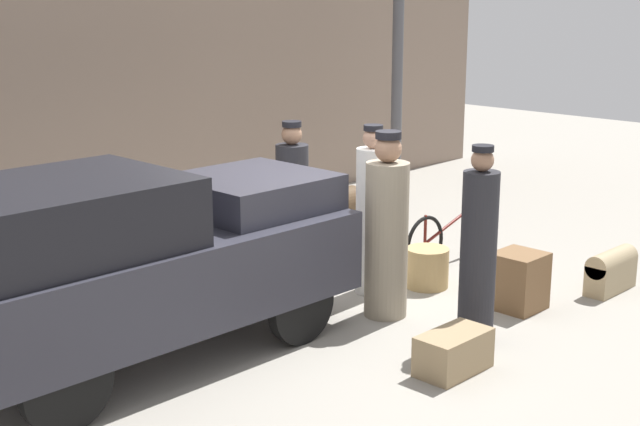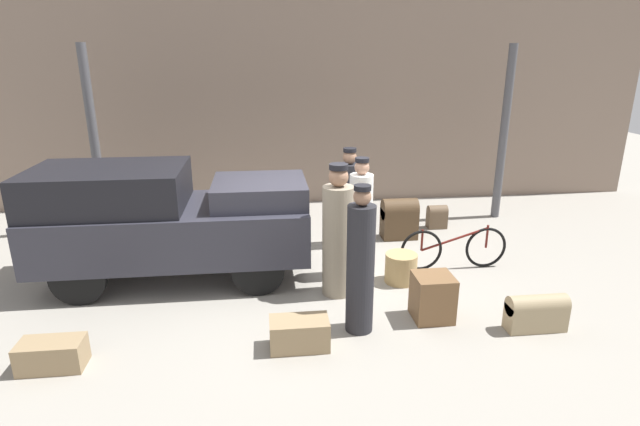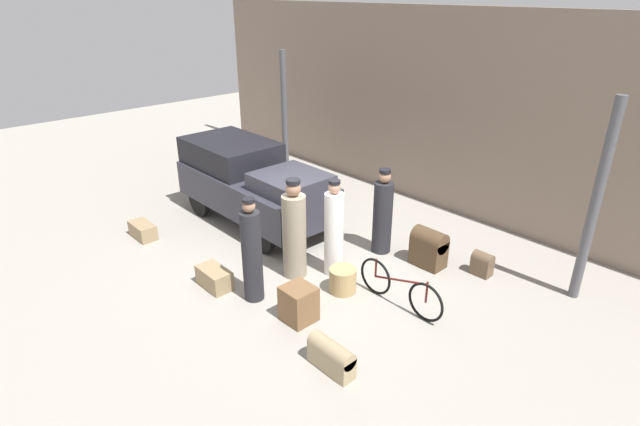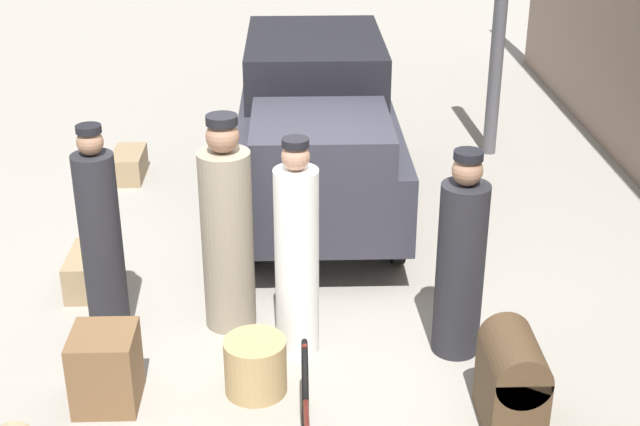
# 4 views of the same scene
# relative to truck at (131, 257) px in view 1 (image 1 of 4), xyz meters

# --- Properties ---
(ground_plane) EXTENTS (30.00, 30.00, 0.00)m
(ground_plane) POSITION_rel_truck_xyz_m (2.07, -0.24, -0.96)
(ground_plane) COLOR gray
(station_building_facade) EXTENTS (16.00, 0.15, 4.50)m
(station_building_facade) POSITION_rel_truck_xyz_m (2.07, 3.84, 1.29)
(station_building_facade) COLOR gray
(station_building_facade) RESTS_ON ground
(canopy_pillar_right) EXTENTS (0.17, 0.17, 3.43)m
(canopy_pillar_right) POSITION_rel_truck_xyz_m (6.20, 2.25, 0.75)
(canopy_pillar_right) COLOR #4C4C51
(canopy_pillar_right) RESTS_ON ground
(truck) EXTENTS (3.87, 1.63, 1.72)m
(truck) POSITION_rel_truck_xyz_m (0.00, 0.00, 0.00)
(truck) COLOR black
(truck) RESTS_ON ground
(bicycle) EXTENTS (1.71, 0.04, 0.70)m
(bicycle) POSITION_rel_truck_xyz_m (4.36, -0.19, -0.62)
(bicycle) COLOR black
(bicycle) RESTS_ON ground
(wicker_basket) EXTENTS (0.47, 0.47, 0.44)m
(wicker_basket) POSITION_rel_truck_xyz_m (3.41, -0.56, -0.74)
(wicker_basket) COLOR tan
(wicker_basket) RESTS_ON ground
(porter_lifting_near_truck) EXTENTS (0.38, 0.38, 1.73)m
(porter_lifting_near_truck) POSITION_rel_truck_xyz_m (2.90, 1.04, -0.17)
(porter_lifting_near_truck) COLOR #232328
(porter_lifting_near_truck) RESTS_ON ground
(porter_carrying_trunk) EXTENTS (0.34, 0.34, 1.84)m
(porter_carrying_trunk) POSITION_rel_truck_xyz_m (2.54, -1.81, -0.10)
(porter_carrying_trunk) COLOR #232328
(porter_carrying_trunk) RESTS_ON ground
(porter_standing_middle) EXTENTS (0.35, 0.35, 1.82)m
(porter_standing_middle) POSITION_rel_truck_xyz_m (2.85, -0.24, -0.11)
(porter_standing_middle) COLOR white
(porter_standing_middle) RESTS_ON ground
(conductor_in_dark_uniform) EXTENTS (0.43, 0.43, 1.87)m
(conductor_in_dark_uniform) POSITION_rel_truck_xyz_m (2.43, -0.81, -0.11)
(conductor_in_dark_uniform) COLOR gray
(conductor_in_dark_uniform) RESTS_ON ground
(trunk_wicker_pale) EXTENTS (0.49, 0.47, 0.59)m
(trunk_wicker_pale) POSITION_rel_truck_xyz_m (3.52, -1.65, -0.66)
(trunk_wicker_pale) COLOR brown
(trunk_wicker_pale) RESTS_ON ground
(suitcase_black_upright) EXTENTS (0.36, 0.24, 0.45)m
(suitcase_black_upright) POSITION_rel_truck_xyz_m (4.76, 1.71, -0.72)
(suitcase_black_upright) COLOR brown
(suitcase_black_upright) RESTS_ON ground
(trunk_barrel_dark) EXTENTS (0.73, 0.25, 0.46)m
(trunk_barrel_dark) POSITION_rel_truck_xyz_m (4.70, -2.07, -0.72)
(trunk_barrel_dark) COLOR #9E8966
(trunk_barrel_dark) RESTS_ON ground
(suitcase_small_leather) EXTENTS (0.63, 0.39, 0.75)m
(suitcase_small_leather) POSITION_rel_truck_xyz_m (3.88, 1.26, -0.57)
(suitcase_small_leather) COLOR #4C3823
(suitcase_small_leather) RESTS_ON ground
(trunk_large_brown) EXTENTS (0.68, 0.38, 0.35)m
(trunk_large_brown) POSITION_rel_truck_xyz_m (1.79, -2.12, -0.78)
(trunk_large_brown) COLOR #937A56
(trunk_large_brown) RESTS_ON ground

